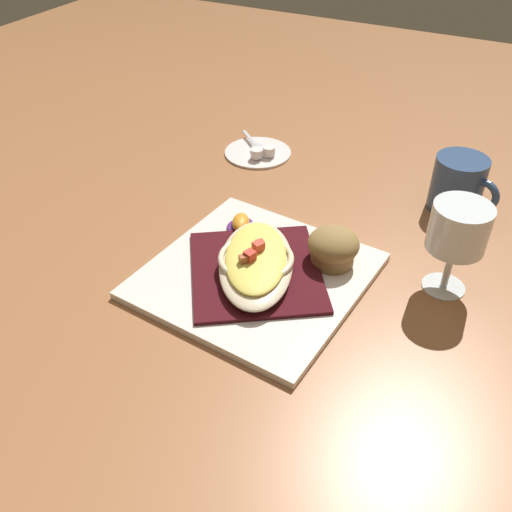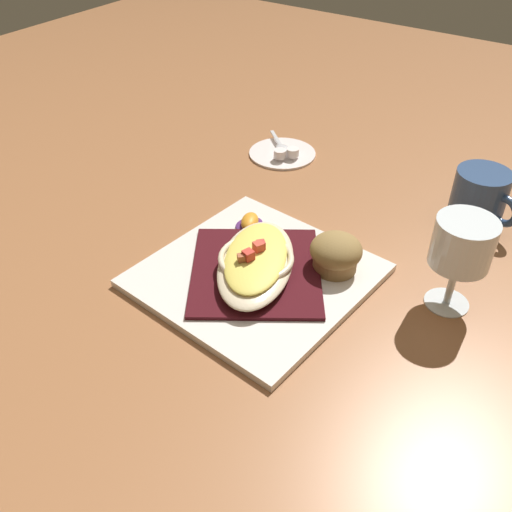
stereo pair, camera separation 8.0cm
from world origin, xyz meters
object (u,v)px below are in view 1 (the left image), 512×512
Objects in this scene: coffee_mug at (458,187)px; stemmed_glass at (458,232)px; creamer_cup_0 at (257,153)px; gratin_dish at (256,260)px; spoon at (257,146)px; creamer_cup_1 at (269,151)px; creamer_saucer at (258,152)px; square_plate at (256,275)px; muffin at (333,247)px; orange_garnish at (240,223)px.

stemmed_glass is at bearing -171.38° from coffee_mug.
gratin_dish is at bearing -152.86° from creamer_cup_0.
creamer_cup_1 is (-0.01, -0.03, 0.00)m from spoon.
creamer_cup_0 reaches higher than creamer_saucer.
creamer_cup_0 is at bearing 27.15° from square_plate.
stemmed_glass is 0.47m from creamer_cup_0.
creamer_cup_0 reaches higher than square_plate.
muffin reaches higher than creamer_saucer.
spoon is at bearing 48.61° from creamer_saucer.
gratin_dish is at bearing -140.29° from orange_garnish.
square_plate is 0.36m from creamer_cup_0.
coffee_mug is at bearing -33.58° from square_plate.
coffee_mug is at bearing -33.57° from gratin_dish.
stemmed_glass is 0.49m from creamer_saucer.
muffin is (0.07, -0.09, 0.01)m from gratin_dish.
spoon is (0.24, 0.42, -0.08)m from stemmed_glass.
stemmed_glass is 0.50m from spoon.
muffin is 0.55× the size of stemmed_glass.
orange_garnish reaches higher than creamer_cup_1.
stemmed_glass is at bearing -86.88° from orange_garnish.
muffin reaches higher than creamer_cup_0.
muffin is 0.28m from coffee_mug.
square_plate is 2.23× the size of creamer_saucer.
orange_garnish is 0.43× the size of creamer_saucer.
gratin_dish reaches higher than creamer_cup_1.
creamer_cup_0 is at bearing 21.21° from orange_garnish.
creamer_cup_1 reaches higher than creamer_saucer.
creamer_cup_0 is at bearing -153.03° from spoon.
square_plate is 0.39m from spoon.
gratin_dish is at bearing 129.60° from muffin.
spoon is (0.35, 0.18, -0.02)m from gratin_dish.
stemmed_glass is (-0.22, -0.03, 0.06)m from coffee_mug.
stemmed_glass is at bearing -119.56° from spoon.
stemmed_glass reaches higher than coffee_mug.
square_plate is at bearing -156.63° from creamer_cup_1.
coffee_mug is 0.36m from creamer_cup_1.
creamer_saucer is 1.57× the size of spoon.
stemmed_glass is at bearing -120.31° from creamer_cup_1.
orange_garnish reaches higher than square_plate.
muffin is at bearing -135.91° from creamer_saucer.
muffin reaches higher than square_plate.
spoon is at bearing 70.26° from creamer_cup_1.
gratin_dish is 0.39m from coffee_mug.
orange_garnish is at bearing 129.05° from coffee_mug.
orange_garnish is 0.26m from creamer_cup_1.
orange_garnish is 2.35× the size of creamer_cup_1.
creamer_cup_1 is (0.34, 0.14, -0.02)m from gratin_dish.
creamer_saucer is at bearing 26.81° from gratin_dish.
spoon is (0.00, 0.00, 0.01)m from creamer_saucer.
muffin is 0.16m from orange_garnish.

